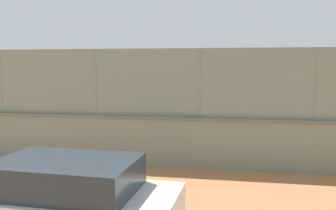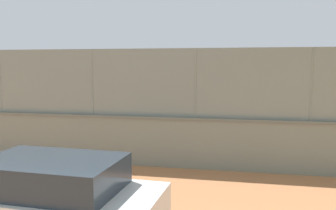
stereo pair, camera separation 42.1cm
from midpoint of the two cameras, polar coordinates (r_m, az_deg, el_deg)
ground_plane at (r=23.77m, az=5.07°, el=-0.72°), size 260.00×260.00×0.00m
perimeter_wall at (r=10.58m, az=-4.49°, el=-5.58°), size 28.05×0.62×1.46m
fence_panel_on_wall at (r=10.37m, az=-4.57°, el=3.56°), size 27.56×0.37×1.93m
player_crossing_court at (r=17.82m, az=-15.78°, el=-0.05°), size 0.75×1.27×1.70m
player_baseline_waiting at (r=18.76m, az=4.18°, el=0.05°), size 1.23×0.70×1.48m
player_near_wall_returning at (r=15.05m, az=14.44°, el=-1.24°), size 0.97×0.88×1.66m
sports_ball at (r=16.97m, az=-16.90°, el=1.54°), size 0.10×0.10×0.10m
spare_ball_by_wall at (r=11.85m, az=5.10°, el=-7.58°), size 0.15×0.15×0.15m
parked_car_white at (r=6.27m, az=-18.76°, el=-14.16°), size 4.02×2.05×1.45m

